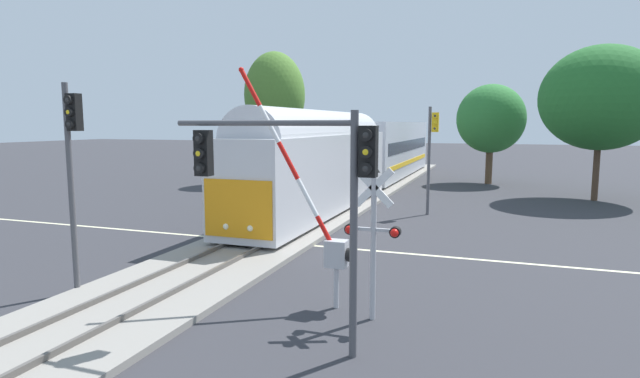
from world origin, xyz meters
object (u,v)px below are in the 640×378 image
at_px(commuter_train, 363,153).
at_px(elm_centre_background, 491,119).
at_px(crossing_signal_mast, 373,225).
at_px(traffic_signal_far_side, 432,143).
at_px(crossing_gate_near, 325,231).
at_px(maple_right_background, 601,98).
at_px(traffic_signal_near_right, 298,173).
at_px(oak_behind_train, 275,96).
at_px(traffic_signal_median, 72,155).

distance_m(commuter_train, elm_centre_background, 12.03).
height_order(crossing_signal_mast, traffic_signal_far_side, traffic_signal_far_side).
bearing_deg(traffic_signal_far_side, crossing_gate_near, -93.25).
relative_size(commuter_train, crossing_gate_near, 6.19).
bearing_deg(crossing_gate_near, commuter_train, 102.23).
height_order(crossing_signal_mast, maple_right_background, maple_right_background).
height_order(commuter_train, traffic_signal_near_right, commuter_train).
relative_size(traffic_signal_near_right, elm_centre_background, 0.64).
relative_size(crossing_signal_mast, maple_right_background, 0.40).
xyz_separation_m(traffic_signal_far_side, oak_behind_train, (-13.74, 10.62, 3.21)).
height_order(traffic_signal_far_side, maple_right_background, maple_right_background).
relative_size(traffic_signal_median, oak_behind_train, 0.56).
relative_size(traffic_signal_far_side, maple_right_background, 0.59).
distance_m(commuter_train, maple_right_background, 15.12).
bearing_deg(commuter_train, maple_right_background, 5.11).
height_order(crossing_gate_near, crossing_signal_mast, crossing_gate_near).
xyz_separation_m(traffic_signal_median, elm_centre_background, (10.24, 31.83, 1.23)).
height_order(crossing_signal_mast, traffic_signal_near_right, traffic_signal_near_right).
height_order(traffic_signal_far_side, traffic_signal_median, traffic_signal_median).
height_order(commuter_train, traffic_signal_median, traffic_signal_median).
relative_size(crossing_gate_near, traffic_signal_near_right, 1.24).
height_order(traffic_signal_near_right, maple_right_background, maple_right_background).
bearing_deg(crossing_signal_mast, oak_behind_train, 119.05).
bearing_deg(oak_behind_train, maple_right_background, -5.02).
bearing_deg(traffic_signal_far_side, traffic_signal_near_right, -91.75).
relative_size(traffic_signal_far_side, traffic_signal_median, 0.96).
distance_m(oak_behind_train, elm_centre_background, 17.22).
bearing_deg(crossing_gate_near, maple_right_background, 66.97).
relative_size(traffic_signal_far_side, oak_behind_train, 0.54).
bearing_deg(crossing_gate_near, crossing_signal_mast, -19.05).
bearing_deg(elm_centre_background, maple_right_background, -48.08).
distance_m(crossing_signal_mast, traffic_signal_median, 8.41).
bearing_deg(maple_right_background, traffic_signal_median, -124.17).
bearing_deg(traffic_signal_median, traffic_signal_near_right, -9.56).
bearing_deg(crossing_gate_near, traffic_signal_median, -168.59).
xyz_separation_m(oak_behind_train, maple_right_background, (22.79, -2.00, -0.66)).
bearing_deg(commuter_train, traffic_signal_near_right, -78.34).
bearing_deg(traffic_signal_median, maple_right_background, 55.83).
bearing_deg(traffic_signal_median, crossing_gate_near, 11.41).
xyz_separation_m(crossing_signal_mast, traffic_signal_near_right, (-1.07, -2.10, 1.43)).
relative_size(commuter_train, maple_right_background, 4.06).
distance_m(traffic_signal_far_side, elm_centre_background, 16.09).
height_order(traffic_signal_near_right, oak_behind_train, oak_behind_train).
bearing_deg(traffic_signal_median, commuter_train, 84.91).
xyz_separation_m(crossing_signal_mast, traffic_signal_median, (-8.21, -0.90, 1.58)).
xyz_separation_m(crossing_signal_mast, elm_centre_background, (2.03, 30.93, 2.80)).
height_order(commuter_train, oak_behind_train, oak_behind_train).
relative_size(commuter_train, oak_behind_train, 3.71).
relative_size(traffic_signal_far_side, elm_centre_background, 0.72).
bearing_deg(maple_right_background, crossing_gate_near, -113.03).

